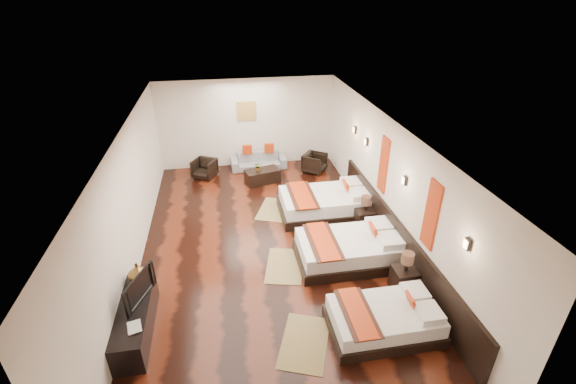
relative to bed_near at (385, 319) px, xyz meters
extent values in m
cube|color=black|center=(-1.69, 2.76, -0.24)|extent=(5.50, 9.50, 0.01)
cube|color=white|center=(-1.69, 2.76, 2.56)|extent=(5.50, 9.50, 0.01)
cube|color=silver|center=(-1.69, 7.51, 1.16)|extent=(5.50, 0.01, 2.80)
cube|color=silver|center=(-4.44, 2.76, 1.16)|extent=(0.01, 9.50, 2.80)
cube|color=silver|center=(1.06, 2.76, 1.16)|extent=(0.01, 9.50, 2.80)
cube|color=black|center=(1.02, 1.96, 0.21)|extent=(0.08, 6.60, 0.90)
cube|color=black|center=(-0.02, 0.00, -0.15)|extent=(1.87, 1.16, 0.20)
cube|color=white|center=(-0.02, 0.00, 0.09)|extent=(1.79, 1.07, 0.27)
cube|color=#BC310D|center=(0.42, 0.00, 0.33)|extent=(0.14, 0.29, 0.29)
cube|color=#38190F|center=(-0.51, 0.00, 0.23)|extent=(0.49, 1.18, 0.02)
cube|color=#BC310D|center=(-0.51, 0.00, 0.24)|extent=(0.34, 1.18, 0.02)
cube|color=black|center=(-0.02, 1.98, -0.13)|extent=(2.22, 1.37, 0.23)
cube|color=white|center=(-0.02, 1.98, 0.15)|extent=(2.11, 1.27, 0.32)
cube|color=#BC310D|center=(0.50, 1.98, 0.43)|extent=(0.16, 0.34, 0.34)
cube|color=#38190F|center=(-0.60, 1.98, 0.31)|extent=(0.58, 1.39, 0.02)
cube|color=#BC310D|center=(-0.60, 1.98, 0.33)|extent=(0.40, 1.39, 0.02)
cube|color=black|center=(-0.02, 3.99, -0.12)|extent=(2.32, 1.44, 0.24)
cube|color=white|center=(-0.02, 3.99, 0.16)|extent=(2.21, 1.33, 0.33)
cube|color=#BC310D|center=(0.53, 3.99, 0.46)|extent=(0.17, 0.35, 0.36)
cube|color=#38190F|center=(-0.63, 3.99, 0.34)|extent=(0.61, 1.46, 0.02)
cube|color=#BC310D|center=(-0.63, 3.99, 0.36)|extent=(0.42, 1.46, 0.02)
cube|color=black|center=(0.75, 0.90, 0.00)|extent=(0.44, 0.44, 0.49)
cylinder|color=black|center=(0.75, 0.90, 0.34)|extent=(0.08, 0.08, 0.20)
cylinder|color=#3F2619|center=(0.75, 0.90, 0.52)|extent=(0.24, 0.24, 0.22)
cube|color=black|center=(0.75, 3.17, 0.00)|extent=(0.44, 0.44, 0.49)
cylinder|color=black|center=(0.75, 3.17, 0.34)|extent=(0.08, 0.08, 0.19)
cylinder|color=#3F2619|center=(0.75, 3.17, 0.51)|extent=(0.23, 0.23, 0.21)
cube|color=olive|center=(-1.42, -0.05, -0.24)|extent=(1.13, 1.39, 0.01)
cube|color=olive|center=(-1.41, 2.01, -0.24)|extent=(1.01, 1.34, 0.01)
cube|color=olive|center=(-1.30, 4.38, -0.24)|extent=(1.14, 1.39, 0.01)
cube|color=black|center=(-4.19, 0.69, 0.03)|extent=(0.50, 1.80, 0.55)
imported|color=black|center=(-4.14, 0.88, 0.56)|extent=(0.44, 0.87, 0.51)
imported|color=black|center=(-4.19, 0.20, 0.32)|extent=(0.27, 0.32, 0.03)
imported|color=brown|center=(-4.19, 1.39, 0.49)|extent=(0.44, 0.44, 0.36)
imported|color=gray|center=(-1.41, 7.13, 0.01)|extent=(1.77, 0.72, 0.51)
imported|color=black|center=(-3.12, 6.72, 0.05)|extent=(0.86, 0.87, 0.59)
imported|color=black|center=(0.31, 6.53, 0.06)|extent=(0.92, 0.92, 0.61)
cube|color=black|center=(-1.41, 6.08, -0.04)|extent=(1.09, 0.74, 0.40)
imported|color=#235C1E|center=(-1.53, 6.04, 0.30)|extent=(0.31, 0.29, 0.29)
cube|color=#D86014|center=(1.04, 0.86, 1.46)|extent=(0.04, 0.40, 1.30)
cube|color=#D86014|center=(1.04, 3.06, 1.46)|extent=(0.04, 0.40, 1.30)
cube|color=black|center=(1.02, -0.24, 1.61)|extent=(0.06, 0.12, 0.18)
cube|color=#FFD18C|center=(0.99, -0.24, 1.61)|extent=(0.02, 0.10, 0.14)
cube|color=black|center=(1.02, 1.96, 1.61)|extent=(0.06, 0.12, 0.18)
cube|color=#FFD18C|center=(0.99, 1.96, 1.61)|extent=(0.02, 0.10, 0.14)
cube|color=black|center=(1.02, 4.16, 1.61)|extent=(0.06, 0.12, 0.18)
cube|color=#FFD18C|center=(0.99, 4.16, 1.61)|extent=(0.02, 0.10, 0.14)
cube|color=black|center=(1.02, 5.06, 1.61)|extent=(0.06, 0.12, 0.18)
cube|color=#FFD18C|center=(0.99, 5.06, 1.61)|extent=(0.02, 0.10, 0.14)
cube|color=#AD873F|center=(-1.69, 7.49, 1.56)|extent=(0.60, 0.04, 0.60)
camera|label=1|loc=(-2.49, -4.57, 5.08)|focal=24.58mm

